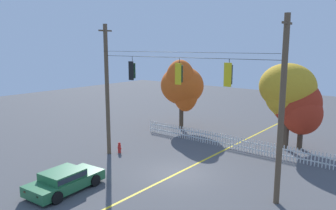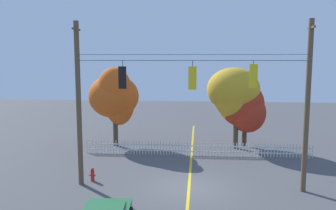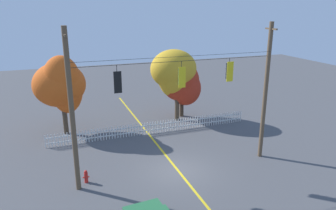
# 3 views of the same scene
# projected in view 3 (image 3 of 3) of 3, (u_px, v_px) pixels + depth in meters

# --- Properties ---
(ground) EXTENTS (80.00, 80.00, 0.00)m
(ground) POSITION_uv_depth(u_px,v_px,m) (178.00, 171.00, 20.49)
(ground) COLOR #4C4C4F
(lane_centerline_stripe) EXTENTS (0.16, 36.00, 0.01)m
(lane_centerline_stripe) POSITION_uv_depth(u_px,v_px,m) (178.00, 171.00, 20.49)
(lane_centerline_stripe) COLOR gold
(lane_centerline_stripe) RESTS_ON ground
(signal_support_span) EXTENTS (12.55, 1.10, 9.12)m
(signal_support_span) POSITION_uv_depth(u_px,v_px,m) (179.00, 101.00, 19.12)
(signal_support_span) COLOR brown
(signal_support_span) RESTS_ON ground
(traffic_signal_westbound_side) EXTENTS (0.43, 0.38, 1.52)m
(traffic_signal_westbound_side) POSITION_uv_depth(u_px,v_px,m) (117.00, 82.00, 17.50)
(traffic_signal_westbound_side) COLOR black
(traffic_signal_northbound_primary) EXTENTS (0.43, 0.38, 1.54)m
(traffic_signal_northbound_primary) POSITION_uv_depth(u_px,v_px,m) (181.00, 77.00, 18.73)
(traffic_signal_northbound_primary) COLOR black
(traffic_signal_eastbound_side) EXTENTS (0.43, 0.38, 1.42)m
(traffic_signal_eastbound_side) POSITION_uv_depth(u_px,v_px,m) (229.00, 71.00, 19.73)
(traffic_signal_eastbound_side) COLOR black
(white_picket_fence) EXTENTS (16.63, 0.06, 1.02)m
(white_picket_fence) POSITION_uv_depth(u_px,v_px,m) (153.00, 128.00, 26.32)
(white_picket_fence) COLOR silver
(white_picket_fence) RESTS_ON ground
(autumn_maple_near_fence) EXTENTS (4.13, 3.68, 6.44)m
(autumn_maple_near_fence) POSITION_uv_depth(u_px,v_px,m) (62.00, 84.00, 25.44)
(autumn_maple_near_fence) COLOR #473828
(autumn_maple_near_fence) RESTS_ON ground
(autumn_maple_mid) EXTENTS (4.18, 3.49, 6.42)m
(autumn_maple_mid) POSITION_uv_depth(u_px,v_px,m) (174.00, 73.00, 28.63)
(autumn_maple_mid) COLOR #473828
(autumn_maple_mid) RESTS_ON ground
(autumn_oak_far_east) EXTENTS (3.69, 2.97, 5.32)m
(autumn_oak_far_east) POSITION_uv_depth(u_px,v_px,m) (182.00, 84.00, 29.29)
(autumn_oak_far_east) COLOR #473828
(autumn_oak_far_east) RESTS_ON ground
(fire_hydrant) EXTENTS (0.38, 0.22, 0.79)m
(fire_hydrant) POSITION_uv_depth(u_px,v_px,m) (86.00, 176.00, 19.02)
(fire_hydrant) COLOR red
(fire_hydrant) RESTS_ON ground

